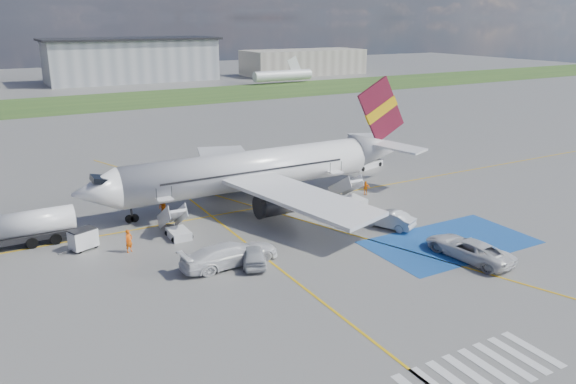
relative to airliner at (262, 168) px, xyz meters
name	(u,v)px	position (x,y,z in m)	size (l,w,h in m)	color
ground	(324,249)	(-1.51, -14.00, -3.39)	(400.00, 400.00, 0.00)	#60605E
grass_strip	(91,103)	(-1.51, 81.00, -3.39)	(400.00, 30.00, 0.01)	#2D4C1E
taxiway_line_main	(258,208)	(-1.51, -2.00, -3.39)	(120.00, 0.20, 0.01)	gold
taxiway_line_cross	(345,319)	(-6.51, -24.00, -3.39)	(0.20, 60.00, 0.01)	gold
taxiway_line_diag	(258,208)	(-1.51, -2.00, -3.39)	(0.20, 60.00, 0.01)	gold
staging_box	(450,242)	(8.49, -18.00, -3.39)	(14.00, 8.00, 0.01)	#184892
crosswalk	(480,371)	(-3.31, -32.00, -3.39)	(9.00, 4.00, 0.01)	silver
terminal_centre	(132,61)	(18.49, 121.00, 2.61)	(48.00, 18.00, 12.00)	gray
terminal_east	(304,62)	(73.49, 114.00, 0.61)	(40.00, 16.00, 8.00)	gray
airliner	(262,168)	(0.00, 0.00, 0.00)	(36.81, 32.95, 11.92)	silver
airstairs_fwd	(177,229)	(-11.01, -5.30, -2.77)	(1.90, 5.20, 3.60)	silver
airstairs_aft	(352,197)	(7.49, -5.30, -2.77)	(1.90, 5.20, 3.60)	silver
fuel_tanker	(22,232)	(-22.79, -1.01, -2.18)	(8.48, 2.41, 2.88)	black
gpu_cart	(83,240)	(-18.55, -4.30, -2.61)	(2.40, 1.96, 1.73)	silver
belt_loader	(367,165)	(17.42, 5.23, -3.02)	(5.11, 2.81, 1.48)	silver
car_silver_a	(253,255)	(-7.82, -13.70, -2.64)	(1.78, 4.43, 1.51)	#B0B2B7
car_silver_b	(388,219)	(6.20, -12.61, -2.60)	(1.67, 4.78, 1.58)	#A7AAAE
van_white_a	(469,246)	(7.32, -21.02, -2.34)	(2.58, 5.59, 2.10)	silver
van_white_b	(230,251)	(-9.39, -12.93, -2.24)	(2.39, 5.88, 2.30)	silver
crew_fwd	(129,241)	(-15.47, -6.73, -2.44)	(0.69, 0.46, 1.91)	#FF620D
crew_nose	(163,207)	(-10.42, 0.52, -2.55)	(0.81, 0.63, 1.68)	#DA600B
crew_aft	(366,188)	(10.36, -3.79, -2.63)	(0.89, 0.37, 1.52)	orange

